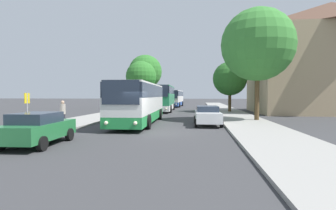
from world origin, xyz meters
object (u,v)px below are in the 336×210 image
Objects in this scene: bus_front at (140,102)px; bus_rear at (175,98)px; tree_right_near at (230,79)px; tree_right_mid at (258,45)px; bus_middle at (164,98)px; parked_car_left_curb at (38,128)px; pedestrian_waiting_far at (63,113)px; parked_car_right_near at (207,115)px; bus_stop_sign at (27,107)px; tree_left_near at (141,76)px; tree_left_far at (145,72)px.

bus_front is 1.03× the size of bus_rear.
tree_right_mid is (0.98, -11.64, 2.18)m from tree_right_near.
bus_middle is at bearing -89.88° from bus_rear.
pedestrian_waiting_far is (-1.96, 5.82, 0.26)m from parked_car_left_curb.
bus_rear is at bearing 87.99° from bus_front.
pedestrian_waiting_far is at bearing 105.86° from parked_car_left_curb.
bus_middle is 2.66× the size of parked_car_right_near.
parked_car_left_curb is at bearing 106.54° from pedestrian_waiting_far.
bus_rear is at bearing 82.36° from bus_stop_sign.
pedestrian_waiting_far is at bearing -89.63° from tree_left_near.
parked_car_left_curb is 0.43× the size of tree_right_mid.
pedestrian_waiting_far is 33.06m from tree_left_far.
bus_stop_sign is (-4.83, -23.13, -0.31)m from bus_middle.
bus_front reaches higher than parked_car_left_curb.
bus_stop_sign is 0.24× the size of tree_right_mid.
parked_car_right_near is 12.17m from bus_stop_sign.
parked_car_right_near is 0.70× the size of tree_right_near.
bus_middle is 1.87× the size of tree_right_near.
parked_car_left_curb is 0.42× the size of tree_left_far.
tree_left_near is at bearing 127.44° from tree_right_mid.
tree_left_near reaches higher than bus_stop_sign.
pedestrian_waiting_far is (-4.51, -35.10, -0.67)m from bus_rear.
parked_car_right_near is at bearing -102.71° from tree_right_near.
tree_right_near reaches higher than parked_car_right_near.
tree_left_near is at bearing 89.14° from bus_stop_sign.
bus_rear is at bearing -99.40° from pedestrian_waiting_far.
tree_left_near reaches higher than parked_car_right_near.
parked_car_right_near is at bearing -142.74° from tree_right_mid.
bus_front is 9.94m from parked_car_left_curb.
bus_rear is at bearing 108.83° from tree_right_mid.
tree_left_far is at bearing 98.74° from bus_front.
tree_left_far is 20.43m from tree_right_near.
parked_car_right_near is at bearing -79.24° from bus_rear.
parked_car_right_near is 8.00m from tree_right_mid.
tree_left_near is at bearing -83.71° from tree_left_far.
parked_car_right_near is at bearing -69.67° from tree_left_far.
bus_front is 31.36m from bus_rear.
parked_car_left_curb is at bearing -92.44° from bus_rear.
bus_front is at bearing -142.48° from pedestrian_waiting_far.
bus_rear is 11.44m from tree_left_near.
parked_car_right_near is 24.78m from tree_left_near.
bus_rear is 32.41m from parked_car_right_near.
parked_car_right_near is 0.59× the size of tree_left_near.
bus_front is 2.89× the size of parked_car_left_curb.
tree_left_far is 30.20m from tree_right_mid.
tree_right_near is at bearing -45.37° from tree_left_far.
bus_middle reaches higher than bus_stop_sign.
tree_right_near reaches higher than bus_middle.
pedestrian_waiting_far is 0.18× the size of tree_left_far.
bus_rear is 35.40m from pedestrian_waiting_far.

